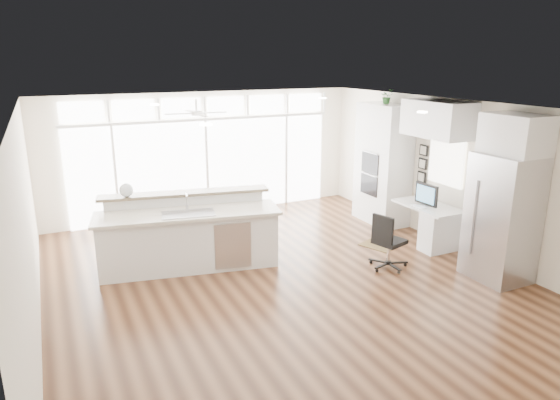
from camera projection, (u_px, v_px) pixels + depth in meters
name	position (u px, v px, depth m)	size (l,w,h in m)	color
floor	(284.00, 281.00, 7.90)	(7.00, 8.00, 0.02)	#3B2012
ceiling	(285.00, 108.00, 7.15)	(7.00, 8.00, 0.02)	white
wall_back	(205.00, 154.00, 11.00)	(7.00, 0.04, 2.70)	#EFE5CF
wall_front	(499.00, 319.00, 4.05)	(7.00, 0.04, 2.70)	#EFE5CF
wall_left	(27.00, 232.00, 6.08)	(0.04, 8.00, 2.70)	#EFE5CF
wall_right	(459.00, 176.00, 8.97)	(0.04, 8.00, 2.70)	#EFE5CF
glass_wall	(207.00, 168.00, 11.03)	(5.80, 0.06, 2.08)	white
transom_row	(204.00, 107.00, 10.66)	(5.90, 0.06, 0.40)	white
desk_window	(446.00, 162.00, 9.16)	(0.04, 0.85, 0.85)	white
ceiling_fan	(196.00, 108.00, 9.44)	(1.16, 1.16, 0.32)	silver
recessed_lights	(279.00, 108.00, 7.33)	(3.40, 3.00, 0.02)	white
oven_cabinet	(383.00, 164.00, 10.43)	(0.64, 1.20, 2.50)	silver
desk_nook	(427.00, 225.00, 9.35)	(0.72, 1.30, 0.76)	silver
upper_cabinets	(438.00, 119.00, 8.82)	(0.64, 1.30, 0.64)	silver
refrigerator	(502.00, 218.00, 7.73)	(0.76, 0.90, 2.00)	#ACACB1
fridge_cabinet	(516.00, 134.00, 7.40)	(0.64, 0.90, 0.60)	silver
framed_photos	(423.00, 164.00, 9.74)	(0.06, 0.22, 0.80)	black
kitchen_island	(189.00, 234.00, 8.24)	(2.99, 1.13, 1.19)	silver
rug	(384.00, 243.00, 9.49)	(0.87, 0.63, 0.01)	#332410
office_chair	(389.00, 241.00, 8.26)	(0.49, 0.45, 0.94)	black
fishbowl	(126.00, 190.00, 8.18)	(0.23, 0.23, 0.23)	silver
monitor	(426.00, 194.00, 9.15)	(0.09, 0.53, 0.44)	black
keyboard	(418.00, 207.00, 9.14)	(0.11, 0.30, 0.01)	silver
potted_plant	(387.00, 98.00, 10.05)	(0.26, 0.29, 0.23)	#285B27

